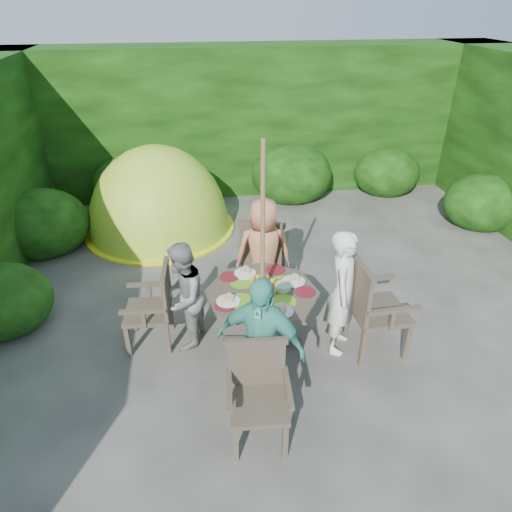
{
  "coord_description": "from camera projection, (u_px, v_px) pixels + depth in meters",
  "views": [
    {
      "loc": [
        -1.21,
        -4.24,
        3.25
      ],
      "look_at": [
        -0.58,
        -0.15,
        0.85
      ],
      "focal_mm": 32.0,
      "sensor_mm": 36.0,
      "label": 1
    }
  ],
  "objects": [
    {
      "name": "garden_chair_back",
      "position": [
        263.0,
        252.0,
        5.56
      ],
      "size": [
        0.69,
        0.64,
        0.94
      ],
      "rotation": [
        0.0,
        0.0,
        2.84
      ],
      "color": "#3B3226",
      "rests_on": "ground"
    },
    {
      "name": "parasol_pole",
      "position": [
        262.0,
        254.0,
        4.32
      ],
      "size": [
        0.05,
        0.05,
        2.2
      ],
      "primitive_type": "cylinder",
      "rotation": [
        0.0,
        0.0,
        -0.19
      ],
      "color": "brown",
      "rests_on": "ground"
    },
    {
      "name": "child_front",
      "position": [
        260.0,
        345.0,
        3.84
      ],
      "size": [
        0.85,
        0.68,
        1.35
      ],
      "primitive_type": "imported",
      "rotation": [
        0.0,
        0.0,
        -0.52
      ],
      "color": "#4EB8A1",
      "rests_on": "ground"
    },
    {
      "name": "garden_chair_left",
      "position": [
        155.0,
        306.0,
        4.68
      ],
      "size": [
        0.5,
        0.55,
        0.86
      ],
      "rotation": [
        0.0,
        0.0,
        -1.64
      ],
      "color": "#3B3226",
      "rests_on": "ground"
    },
    {
      "name": "hedge_enclosure",
      "position": [
        283.0,
        169.0,
        5.93
      ],
      "size": [
        9.0,
        9.0,
        2.5
      ],
      "color": "black",
      "rests_on": "ground"
    },
    {
      "name": "garden_chair_right",
      "position": [
        371.0,
        306.0,
        4.55
      ],
      "size": [
        0.56,
        0.63,
        1.01
      ],
      "rotation": [
        0.0,
        0.0,
        1.61
      ],
      "color": "#3B3226",
      "rests_on": "ground"
    },
    {
      "name": "dome_tent",
      "position": [
        161.0,
        229.0,
        7.22
      ],
      "size": [
        2.48,
        2.48,
        2.64
      ],
      "rotation": [
        0.0,
        0.0,
        0.16
      ],
      "color": "#B6D629",
      "rests_on": "ground"
    },
    {
      "name": "garden_chair_front",
      "position": [
        258.0,
        392.0,
        3.69
      ],
      "size": [
        0.54,
        0.49,
        0.85
      ],
      "rotation": [
        0.0,
        0.0,
        -0.08
      ],
      "color": "#3B3226",
      "rests_on": "ground"
    },
    {
      "name": "child_back",
      "position": [
        264.0,
        253.0,
        5.23
      ],
      "size": [
        0.69,
        0.49,
        1.32
      ],
      "primitive_type": "imported",
      "rotation": [
        0.0,
        0.0,
        3.03
      ],
      "color": "#D07E56",
      "rests_on": "ground"
    },
    {
      "name": "ground",
      "position": [
        302.0,
        308.0,
        5.42
      ],
      "size": [
        60.0,
        60.0,
        0.0
      ],
      "primitive_type": "plane",
      "color": "#413F3A",
      "rests_on": "ground"
    },
    {
      "name": "child_left",
      "position": [
        183.0,
        297.0,
        4.6
      ],
      "size": [
        0.59,
        0.67,
        1.18
      ],
      "primitive_type": "imported",
      "rotation": [
        0.0,
        0.0,
        -1.85
      ],
      "color": "gray",
      "rests_on": "ground"
    },
    {
      "name": "child_right",
      "position": [
        343.0,
        293.0,
        4.51
      ],
      "size": [
        0.5,
        0.58,
        1.35
      ],
      "primitive_type": "imported",
      "rotation": [
        0.0,
        0.0,
        1.13
      ],
      "color": "white",
      "rests_on": "ground"
    },
    {
      "name": "patio_table",
      "position": [
        262.0,
        300.0,
        4.59
      ],
      "size": [
        1.35,
        1.35,
        0.8
      ],
      "rotation": [
        0.0,
        0.0,
        -0.19
      ],
      "color": "#3B3226",
      "rests_on": "ground"
    }
  ]
}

